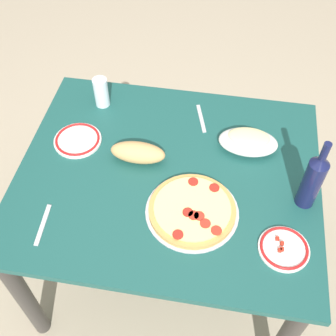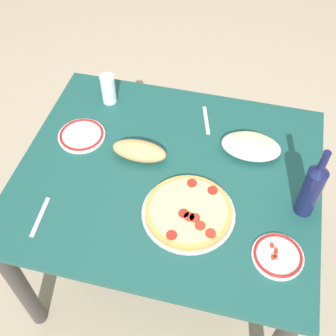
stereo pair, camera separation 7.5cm
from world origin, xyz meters
name	(u,v)px [view 1 (the left image)]	position (x,y,z in m)	size (l,w,h in m)	color
ground_plane	(168,261)	(0.00, 0.00, 0.00)	(8.00, 8.00, 0.00)	tan
dining_table	(168,191)	(0.00, 0.00, 0.63)	(1.18, 0.99, 0.75)	#194C47
pepperoni_pizza	(192,210)	(-0.12, 0.17, 0.76)	(0.34, 0.34, 0.03)	#B7B7BC
baked_pasta_dish	(248,141)	(-0.30, -0.18, 0.79)	(0.24, 0.15, 0.08)	white
wine_bottle	(313,180)	(-0.52, 0.05, 0.88)	(0.07, 0.07, 0.32)	#141942
water_glass	(101,92)	(0.36, -0.34, 0.82)	(0.06, 0.06, 0.14)	silver
side_plate_near	(284,248)	(-0.45, 0.27, 0.76)	(0.18, 0.18, 0.02)	white
side_plate_far	(78,140)	(0.40, -0.10, 0.76)	(0.20, 0.20, 0.02)	white
bread_loaf	(138,153)	(0.13, -0.05, 0.79)	(0.22, 0.09, 0.08)	tan
fork_left	(43,225)	(0.40, 0.31, 0.75)	(0.17, 0.02, 0.01)	#B7B7BC
fork_right	(201,118)	(-0.09, -0.32, 0.75)	(0.17, 0.02, 0.01)	#B7B7BC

